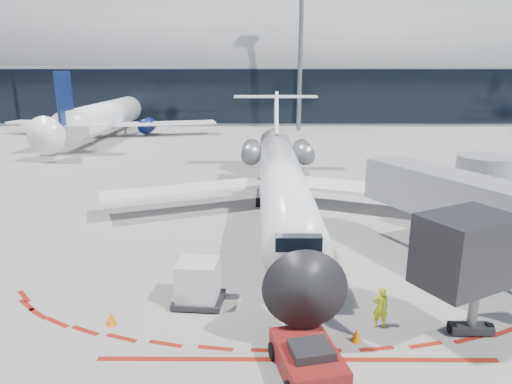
{
  "coord_description": "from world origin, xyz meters",
  "views": [
    {
      "loc": [
        -1.36,
        -25.3,
        9.87
      ],
      "look_at": [
        -1.54,
        1.99,
        2.36
      ],
      "focal_mm": 32.0,
      "sensor_mm": 36.0,
      "label": 1
    }
  ],
  "objects_px": {
    "regional_jet": "(282,177)",
    "uld_container": "(198,283)",
    "ramp_worker": "(380,307)",
    "pushback_tug": "(308,359)"
  },
  "relations": [
    {
      "from": "regional_jet",
      "to": "uld_container",
      "type": "distance_m",
      "value": 13.44
    },
    {
      "from": "regional_jet",
      "to": "ramp_worker",
      "type": "relative_size",
      "value": 18.45
    },
    {
      "from": "regional_jet",
      "to": "uld_container",
      "type": "xyz_separation_m",
      "value": [
        -4.15,
        -12.67,
        -1.63
      ]
    },
    {
      "from": "regional_jet",
      "to": "pushback_tug",
      "type": "xyz_separation_m",
      "value": [
        0.06,
        -17.32,
        -2.05
      ]
    },
    {
      "from": "regional_jet",
      "to": "pushback_tug",
      "type": "distance_m",
      "value": 17.44
    },
    {
      "from": "ramp_worker",
      "to": "pushback_tug",
      "type": "bearing_deg",
      "value": 42.17
    },
    {
      "from": "uld_container",
      "to": "pushback_tug",
      "type": "bearing_deg",
      "value": -42.85
    },
    {
      "from": "regional_jet",
      "to": "pushback_tug",
      "type": "bearing_deg",
      "value": -89.81
    },
    {
      "from": "regional_jet",
      "to": "ramp_worker",
      "type": "height_order",
      "value": "regional_jet"
    },
    {
      "from": "ramp_worker",
      "to": "uld_container",
      "type": "xyz_separation_m",
      "value": [
        -7.32,
        1.77,
        0.13
      ]
    }
  ]
}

